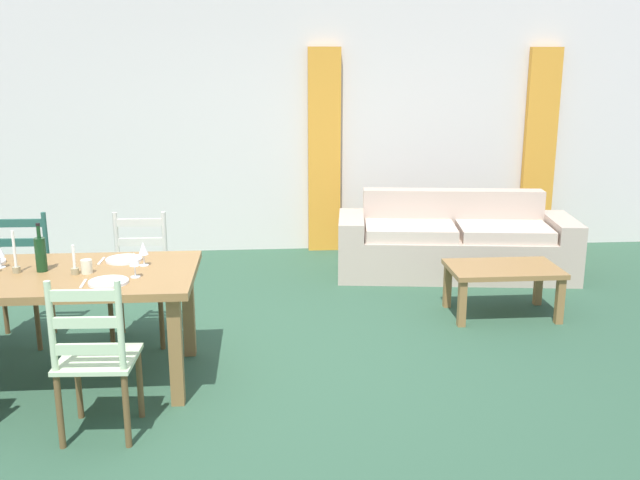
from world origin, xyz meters
TOP-DOWN VIEW (x-y plane):
  - ground_plane at (0.00, 0.00)m, footprint 9.60×9.60m
  - wall_far at (0.00, 3.30)m, footprint 9.60×0.16m
  - curtain_panel_left at (0.79, 3.16)m, footprint 0.35×0.08m
  - curtain_panel_right at (3.19, 3.16)m, footprint 0.35×0.08m
  - dining_table at (-1.27, -0.06)m, footprint 1.90×0.96m
  - dining_chair_near_right at (-0.81, -0.81)m, footprint 0.44×0.42m
  - dining_chair_far_left at (-1.71, 0.72)m, footprint 0.43×0.41m
  - dining_chair_far_right at (-0.81, 0.66)m, footprint 0.43×0.41m
  - dinner_plate_near_right at (-0.82, -0.31)m, footprint 0.24×0.24m
  - fork_near_right at (-0.97, -0.31)m, footprint 0.02×0.17m
  - dinner_plate_far_right at (-0.82, 0.19)m, footprint 0.24×0.24m
  - fork_far_right at (-0.97, 0.19)m, footprint 0.02×0.17m
  - wine_bottle at (-1.30, -0.02)m, footprint 0.07×0.07m
  - wine_glass_near_right at (-0.68, -0.20)m, footprint 0.06×0.06m
  - wine_glass_far_right at (-0.67, 0.06)m, footprint 0.06×0.06m
  - coffee_cup_primary at (-1.00, -0.09)m, footprint 0.07×0.07m
  - candle_tall at (-1.45, -0.04)m, footprint 0.05×0.05m
  - candle_short at (-1.07, -0.10)m, footprint 0.05×0.05m
  - couch at (1.99, 2.16)m, footprint 2.36×1.07m
  - coffee_table at (2.08, 0.95)m, footprint 0.90×0.56m

SIDE VIEW (x-z plane):
  - ground_plane at x=0.00m, z-range -0.02..0.00m
  - couch at x=1.99m, z-range -0.11..0.69m
  - coffee_table at x=2.08m, z-range 0.15..0.57m
  - dining_chair_near_right at x=-0.81m, z-range 0.00..0.96m
  - dining_chair_far_left at x=-1.71m, z-range 0.00..0.96m
  - dining_chair_far_right at x=-0.81m, z-range 0.00..0.96m
  - dining_table at x=-1.27m, z-range 0.29..1.04m
  - fork_near_right at x=-0.97m, z-range 0.75..0.76m
  - fork_far_right at x=-0.97m, z-range 0.75..0.76m
  - dinner_plate_near_right at x=-0.82m, z-range 0.75..0.77m
  - dinner_plate_far_right at x=-0.82m, z-range 0.75..0.77m
  - coffee_cup_primary at x=-1.00m, z-range 0.75..0.84m
  - candle_short at x=-1.07m, z-range 0.71..0.90m
  - candle_tall at x=-1.45m, z-range 0.69..0.97m
  - wine_glass_near_right at x=-0.68m, z-range 0.78..0.94m
  - wine_glass_far_right at x=-0.67m, z-range 0.78..0.94m
  - wine_bottle at x=-1.30m, z-range 0.71..1.03m
  - curtain_panel_left at x=0.79m, z-range 0.00..2.20m
  - curtain_panel_right at x=3.19m, z-range 0.00..2.20m
  - wall_far at x=0.00m, z-range 0.00..2.70m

